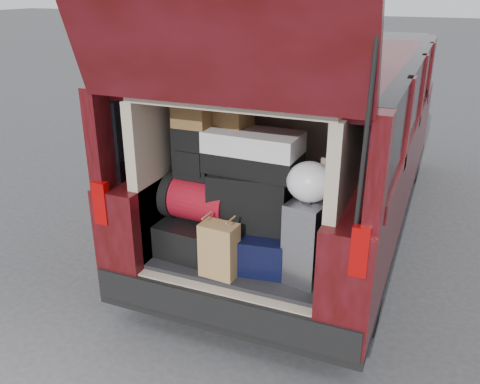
# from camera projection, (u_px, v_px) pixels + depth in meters

# --- Properties ---
(ground) EXTENTS (80.00, 80.00, 0.00)m
(ground) POSITION_uv_depth(u_px,v_px,m) (239.00, 330.00, 3.76)
(ground) COLOR #3B3B3E
(ground) RESTS_ON ground
(minivan) EXTENTS (1.90, 5.35, 2.77)m
(minivan) POSITION_uv_depth(u_px,v_px,m) (312.00, 145.00, 5.00)
(minivan) COLOR black
(minivan) RESTS_ON ground
(load_floor) EXTENTS (1.24, 1.05, 0.55)m
(load_floor) POSITION_uv_depth(u_px,v_px,m) (253.00, 280.00, 3.89)
(load_floor) COLOR black
(load_floor) RESTS_ON ground
(black_hardshell) EXTENTS (0.48, 0.63, 0.24)m
(black_hardshell) POSITION_uv_depth(u_px,v_px,m) (198.00, 232.00, 3.77)
(black_hardshell) COLOR black
(black_hardshell) RESTS_ON load_floor
(navy_hardshell) EXTENTS (0.56, 0.65, 0.25)m
(navy_hardshell) POSITION_uv_depth(u_px,v_px,m) (255.00, 242.00, 3.61)
(navy_hardshell) COLOR black
(navy_hardshell) RESTS_ON load_floor
(silver_roller) EXTENTS (0.29, 0.41, 0.56)m
(silver_roller) POSITION_uv_depth(u_px,v_px,m) (310.00, 238.00, 3.34)
(silver_roller) COLOR silver
(silver_roller) RESTS_ON load_floor
(kraft_bag) EXTENTS (0.26, 0.17, 0.38)m
(kraft_bag) POSITION_uv_depth(u_px,v_px,m) (219.00, 250.00, 3.37)
(kraft_bag) COLOR #A57A4A
(kraft_bag) RESTS_ON load_floor
(red_duffel) EXTENTS (0.51, 0.35, 0.32)m
(red_duffel) POSITION_uv_depth(u_px,v_px,m) (199.00, 199.00, 3.64)
(red_duffel) COLOR maroon
(red_duffel) RESTS_ON black_hardshell
(black_soft_case) EXTENTS (0.57, 0.38, 0.39)m
(black_soft_case) POSITION_uv_depth(u_px,v_px,m) (250.00, 199.00, 3.51)
(black_soft_case) COLOR black
(black_soft_case) RESTS_ON navy_hardshell
(backpack) EXTENTS (0.26, 0.16, 0.37)m
(backpack) POSITION_uv_depth(u_px,v_px,m) (193.00, 153.00, 3.52)
(backpack) COLOR black
(backpack) RESTS_ON red_duffel
(twotone_duffel) EXTENTS (0.65, 0.35, 0.29)m
(twotone_duffel) POSITION_uv_depth(u_px,v_px,m) (253.00, 152.00, 3.40)
(twotone_duffel) COLOR silver
(twotone_duffel) RESTS_ON black_soft_case
(grocery_sack_lower) EXTENTS (0.24, 0.20, 0.22)m
(grocery_sack_lower) POSITION_uv_depth(u_px,v_px,m) (193.00, 111.00, 3.43)
(grocery_sack_lower) COLOR brown
(grocery_sack_lower) RESTS_ON backpack
(grocery_sack_upper) EXTENTS (0.27, 0.24, 0.24)m
(grocery_sack_upper) POSITION_uv_depth(u_px,v_px,m) (232.00, 108.00, 3.45)
(grocery_sack_upper) COLOR brown
(grocery_sack_upper) RESTS_ON twotone_duffel
(plastic_bag_right) EXTENTS (0.32, 0.30, 0.26)m
(plastic_bag_right) POSITION_uv_depth(u_px,v_px,m) (310.00, 182.00, 3.17)
(plastic_bag_right) COLOR silver
(plastic_bag_right) RESTS_ON silver_roller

